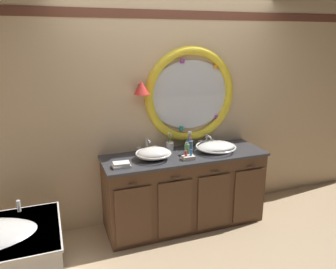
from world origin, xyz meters
TOP-DOWN VIEW (x-y plane):
  - ground_plane at (0.00, 0.00)m, footprint 14.00×14.00m
  - back_wall_assembly at (0.02, 0.58)m, footprint 6.40×0.26m
  - vanity_counter at (0.04, 0.26)m, footprint 1.82×0.62m
  - sink_basin_left at (-0.33, 0.23)m, footprint 0.38×0.38m
  - sink_basin_right at (0.41, 0.23)m, footprint 0.46×0.46m
  - faucet_set_left at (-0.33, 0.47)m, footprint 0.23×0.15m
  - faucet_set_right at (0.41, 0.47)m, footprint 0.20×0.14m
  - toothbrush_holder_left at (-0.06, 0.45)m, footprint 0.09×0.09m
  - toothbrush_holder_right at (0.17, 0.42)m, footprint 0.09×0.09m
  - soap_dispenser at (0.06, 0.25)m, footprint 0.05×0.06m
  - folded_hand_towel at (-0.69, 0.13)m, footprint 0.18×0.12m
  - toiletry_basket at (0.02, 0.10)m, footprint 0.13×0.09m

SIDE VIEW (x-z plane):
  - ground_plane at x=0.00m, z-range 0.00..0.00m
  - vanity_counter at x=0.04m, z-range 0.00..0.85m
  - folded_hand_towel at x=-0.69m, z-range 0.85..0.90m
  - toiletry_basket at x=0.02m, z-range 0.82..0.93m
  - sink_basin_right at x=0.41m, z-range 0.85..0.95m
  - toothbrush_holder_left at x=-0.06m, z-range 0.79..1.01m
  - faucet_set_right at x=0.41m, z-range 0.84..0.97m
  - toothbrush_holder_right at x=0.17m, z-range 0.80..1.01m
  - sink_basin_left at x=-0.33m, z-range 0.85..0.98m
  - soap_dispenser at x=0.06m, z-range 0.84..0.99m
  - faucet_set_left at x=-0.33m, z-range 0.83..1.00m
  - back_wall_assembly at x=0.02m, z-range 0.02..2.62m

